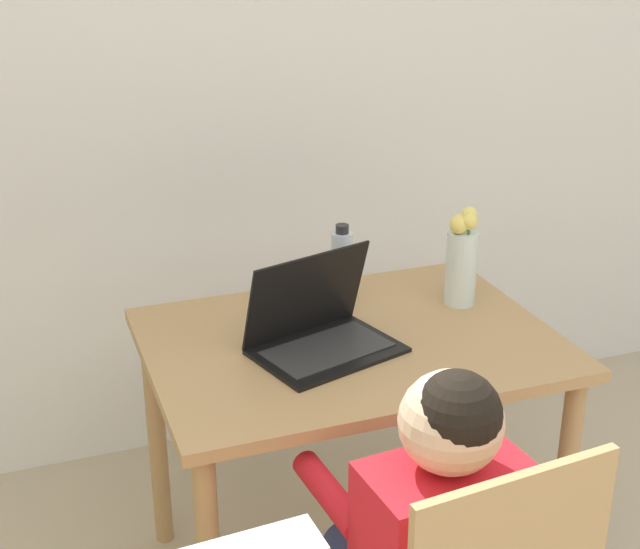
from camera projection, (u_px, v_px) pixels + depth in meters
name	position (u px, v px, depth m)	size (l,w,h in m)	color
wall_back	(191.00, 65.00, 2.61)	(6.40, 0.05, 2.50)	white
dining_table	(350.00, 374.00, 2.20)	(0.98, 0.72, 0.71)	tan
person_seated	(428.00, 525.00, 1.66)	(0.34, 0.45, 0.96)	red
laptop	(319.00, 327.00, 2.09)	(0.38, 0.31, 0.23)	black
flower_vase	(462.00, 260.00, 2.31)	(0.08, 0.08, 0.26)	silver
water_bottle	(342.00, 268.00, 2.30)	(0.06, 0.06, 0.22)	silver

